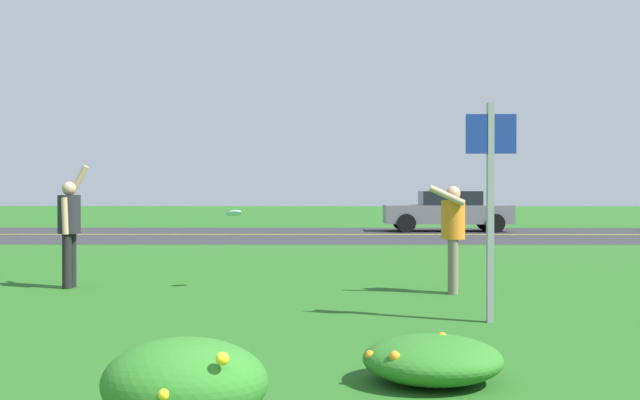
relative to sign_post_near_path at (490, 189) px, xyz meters
name	(u,v)px	position (x,y,z in m)	size (l,w,h in m)	color
ground_plane	(282,271)	(-2.66, 5.60, -1.49)	(120.00, 120.00, 0.00)	#26601E
highway_strip	(302,235)	(-2.66, 17.66, -1.49)	(120.00, 9.78, 0.01)	#2D2D30
highway_center_stripe	(302,234)	(-2.66, 17.66, -1.49)	(120.00, 0.16, 0.00)	yellow
daylily_clump_mid_left	(433,359)	(-1.01, -2.82, -1.31)	(1.08, 1.06, 0.37)	#2D7526
daylily_clump_near_camera	(185,383)	(-2.71, -3.99, -1.21)	(1.04, 0.88, 0.56)	#2D7526
sign_post_near_path	(490,189)	(0.00, 0.00, 0.00)	(0.56, 0.10, 2.46)	#93969B
person_thrower_dark_shirt	(69,224)	(-5.73, 3.11, -0.52)	(0.42, 0.50, 1.87)	#232328
person_catcher_orange_shirt	(453,229)	(-0.03, 2.51, -0.57)	(0.54, 0.51, 1.56)	orange
frisbee_pale_blue	(234,213)	(-3.23, 3.04, -0.36)	(0.25, 0.24, 0.12)	#ADD6E5
car_gray_center_left	(448,211)	(2.51, 19.86, -0.75)	(4.50, 2.00, 1.45)	slate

